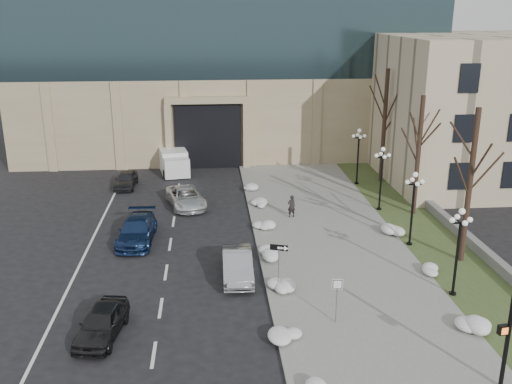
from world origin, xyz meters
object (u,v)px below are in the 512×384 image
at_px(one_way_sign, 282,253).
at_px(traffic_signal, 506,342).
at_px(car_a, 102,323).
at_px(car_b, 237,265).
at_px(car_d, 186,197).
at_px(box_truck, 173,160).
at_px(car_e, 126,179).
at_px(lamppost_a, 459,240).
at_px(keep_sign, 337,291).
at_px(lamppost_c, 382,170).
at_px(lamppost_d, 358,149).
at_px(pedestrian, 291,206).
at_px(car_c, 137,230).
at_px(lamppost_b, 413,199).

relative_size(one_way_sign, traffic_signal, 0.62).
distance_m(car_a, car_b, 8.32).
height_order(car_d, box_truck, box_truck).
xyz_separation_m(car_e, lamppost_a, (19.09, -20.40, 2.40)).
xyz_separation_m(keep_sign, lamppost_c, (6.57, 15.25, 1.35)).
bearing_deg(box_truck, lamppost_d, -30.59).
bearing_deg(lamppost_d, lamppost_a, -90.00).
distance_m(pedestrian, lamppost_d, 10.25).
bearing_deg(box_truck, car_a, -103.54).
distance_m(keep_sign, lamppost_d, 22.76).
bearing_deg(car_c, car_b, -40.46).
xyz_separation_m(car_e, lamppost_d, (19.09, -0.90, 2.40)).
relative_size(car_a, traffic_signal, 0.97).
bearing_deg(pedestrian, keep_sign, 73.32).
bearing_deg(traffic_signal, car_d, 110.16).
bearing_deg(traffic_signal, lamppost_d, 78.00).
bearing_deg(keep_sign, lamppost_c, 72.11).
distance_m(traffic_signal, lamppost_c, 20.51).
relative_size(traffic_signal, lamppost_b, 0.89).
height_order(traffic_signal, lamppost_c, lamppost_c).
distance_m(keep_sign, traffic_signal, 7.41).
bearing_deg(one_way_sign, lamppost_a, 10.27).
bearing_deg(lamppost_a, lamppost_d, 90.00).
distance_m(car_c, traffic_signal, 22.43).
bearing_deg(lamppost_c, pedestrian, -170.99).
height_order(keep_sign, lamppost_a, lamppost_a).
distance_m(car_e, lamppost_b, 23.74).
bearing_deg(car_e, pedestrian, -31.89).
relative_size(car_d, one_way_sign, 1.94).
bearing_deg(car_d, lamppost_a, -61.50).
height_order(car_c, pedestrian, pedestrian).
bearing_deg(lamppost_c, car_e, 158.81).
height_order(car_c, lamppost_d, lamppost_d).
relative_size(car_a, car_c, 0.79).
xyz_separation_m(pedestrian, keep_sign, (0.03, -14.20, 0.81)).
bearing_deg(car_a, lamppost_b, 36.32).
relative_size(lamppost_b, lamppost_d, 1.00).
relative_size(pedestrian, lamppost_d, 0.33).
distance_m(box_truck, lamppost_b, 24.47).
xyz_separation_m(car_a, lamppost_c, (17.20, 15.35, 2.37)).
distance_m(lamppost_b, lamppost_c, 6.50).
distance_m(car_d, lamppost_a, 20.80).
relative_size(car_d, keep_sign, 2.17).
bearing_deg(lamppost_d, car_e, 177.30).
relative_size(keep_sign, lamppost_a, 0.49).
bearing_deg(traffic_signal, car_b, 123.12).
bearing_deg(car_b, lamppost_b, 18.20).
distance_m(box_truck, traffic_signal, 35.72).
xyz_separation_m(car_a, car_e, (-1.89, 22.75, -0.03)).
height_order(car_a, car_b, car_b).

